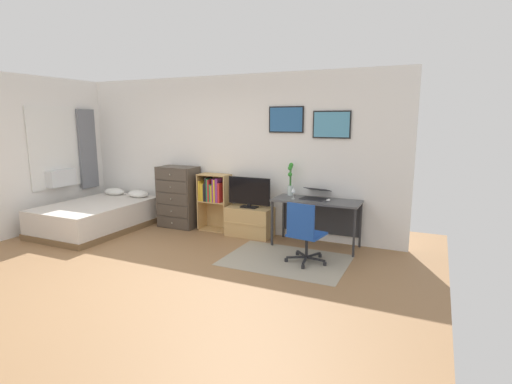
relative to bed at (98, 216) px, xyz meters
The scene contains 14 objects.
ground_plane 2.52m from the bed, 32.98° to the right, with size 7.20×7.20×0.00m, color #936B44.
wall_back_with_posters 2.62m from the bed, 26.68° to the left, with size 6.12×0.09×2.70m.
area_rug 3.63m from the bed, ahead, with size 1.70×1.20×0.01m, color #9E937F.
bed is the anchor object (origin of this frame).
dresser 1.47m from the bed, 33.48° to the left, with size 0.71×0.46×1.11m.
bookshelf 2.12m from the bed, 23.96° to the left, with size 0.56×0.30×1.01m.
tv_stand 2.76m from the bed, 16.97° to the left, with size 0.78×0.41×0.50m.
television 2.80m from the bed, 16.53° to the left, with size 0.76×0.16×0.51m.
desk 3.92m from the bed, 11.91° to the left, with size 1.33×0.56×0.74m.
office_chair 3.89m from the bed, ahead, with size 0.58×0.58×0.86m.
laptop 3.90m from the bed, 12.48° to the left, with size 0.43×0.45×0.17m.
computer_mouse 4.10m from the bed, 10.15° to the left, with size 0.06×0.10×0.03m, color silver.
bamboo_vase 3.53m from the bed, 15.28° to the left, with size 0.09×0.10×0.53m.
wine_glass 3.58m from the bed, 10.68° to the left, with size 0.07×0.07×0.18m.
Camera 1 is at (3.35, -3.60, 1.94)m, focal length 27.38 mm.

